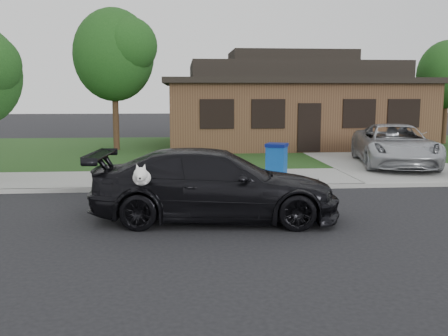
{
  "coord_description": "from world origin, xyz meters",
  "views": [
    {
      "loc": [
        -1.5,
        -10.21,
        2.67
      ],
      "look_at": [
        -0.61,
        0.29,
        1.1
      ],
      "focal_mm": 40.0,
      "sensor_mm": 36.0,
      "label": 1
    }
  ],
  "objects": [
    {
      "name": "ground",
      "position": [
        0.0,
        0.0,
        0.0
      ],
      "size": [
        120.0,
        120.0,
        0.0
      ],
      "primitive_type": "plane",
      "color": "black",
      "rests_on": "ground"
    },
    {
      "name": "sidewalk",
      "position": [
        0.0,
        5.0,
        0.06
      ],
      "size": [
        60.0,
        3.0,
        0.12
      ],
      "primitive_type": "cube",
      "color": "gray",
      "rests_on": "ground"
    },
    {
      "name": "curb",
      "position": [
        0.0,
        3.5,
        0.06
      ],
      "size": [
        60.0,
        0.12,
        0.12
      ],
      "primitive_type": "cube",
      "color": "gray",
      "rests_on": "ground"
    },
    {
      "name": "lawn",
      "position": [
        0.0,
        13.0,
        0.07
      ],
      "size": [
        60.0,
        13.0,
        0.13
      ],
      "primitive_type": "cube",
      "color": "#193814",
      "rests_on": "ground"
    },
    {
      "name": "driveway",
      "position": [
        6.0,
        10.0,
        0.07
      ],
      "size": [
        4.5,
        13.0,
        0.14
      ],
      "primitive_type": "cube",
      "color": "gray",
      "rests_on": "ground"
    },
    {
      "name": "sedan",
      "position": [
        -0.81,
        0.19,
        0.76
      ],
      "size": [
        5.38,
        2.69,
        1.51
      ],
      "rotation": [
        0.0,
        0.0,
        1.48
      ],
      "color": "black",
      "rests_on": "ground"
    },
    {
      "name": "minivan",
      "position": [
        6.07,
        6.94,
        0.87
      ],
      "size": [
        3.45,
        5.64,
        1.46
      ],
      "primitive_type": "imported",
      "rotation": [
        0.0,
        0.0,
        -0.21
      ],
      "color": "#ABADB2",
      "rests_on": "driveway"
    },
    {
      "name": "recycling_bin",
      "position": [
        1.43,
        4.98,
        0.64
      ],
      "size": [
        0.82,
        0.82,
        1.03
      ],
      "rotation": [
        0.0,
        0.0,
        -0.42
      ],
      "color": "navy",
      "rests_on": "sidewalk"
    },
    {
      "name": "house",
      "position": [
        4.0,
        15.0,
        2.13
      ],
      "size": [
        12.6,
        8.6,
        4.65
      ],
      "color": "#422B1C",
      "rests_on": "ground"
    },
    {
      "name": "tree_0",
      "position": [
        -4.34,
        12.88,
        4.48
      ],
      "size": [
        3.78,
        3.6,
        6.34
      ],
      "color": "#332114",
      "rests_on": "ground"
    }
  ]
}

